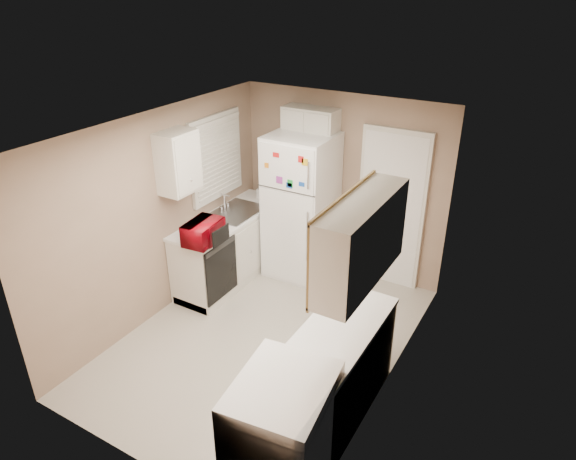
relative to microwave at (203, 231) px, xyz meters
The scene contains 19 objects.
floor 1.41m from the microwave, 10.40° to the right, with size 3.80×3.80×0.00m, color beige.
ceiling 1.65m from the microwave, 10.40° to the right, with size 3.80×3.80×0.00m, color white.
wall_left 0.52m from the microwave, 160.21° to the right, with size 3.80×3.80×0.00m, color #A0846F.
wall_right 2.34m from the microwave, ahead, with size 3.80×3.80×0.00m, color #A0846F.
wall_back 1.97m from the microwave, 61.81° to the left, with size 2.80×2.80×0.00m, color #A0846F.
wall_front 2.27m from the microwave, 65.87° to the right, with size 2.80×2.80×0.00m, color #A0846F.
left_counter 0.96m from the microwave, 103.32° to the left, with size 0.60×1.80×0.90m, color silver.
dishwasher 0.59m from the microwave, 47.94° to the left, with size 0.03×0.58×0.72m, color black.
sink 0.92m from the microwave, 101.11° to the left, with size 0.54×0.74×0.16m, color gray.
microwave is the anchor object (origin of this frame).
soap_bottle 1.44m from the microwave, 95.75° to the left, with size 0.09×0.10×0.21m, color white.
window_blinds 1.12m from the microwave, 116.19° to the left, with size 0.10×0.98×1.08m, color silver.
upper_cabinet_left 0.82m from the microwave, behind, with size 0.30×0.45×0.70m, color silver.
refrigerator 1.44m from the microwave, 67.89° to the left, with size 0.79×0.77×1.92m, color white.
cabinet_over_fridge 1.92m from the microwave, 71.55° to the left, with size 0.70×0.30×0.40m, color silver.
interior_door 2.35m from the microwave, 46.08° to the left, with size 0.86×0.06×2.08m, color white.
right_counter 2.33m from the microwave, 25.58° to the right, with size 0.60×2.00×0.90m, color silver.
stove 2.63m from the microwave, 38.76° to the right, with size 0.68×0.84×1.02m, color white.
upper_cabinet_right 2.40m from the microwave, 17.11° to the right, with size 0.30×1.20×0.70m, color silver.
Camera 1 is at (2.53, -3.86, 3.66)m, focal length 32.00 mm.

